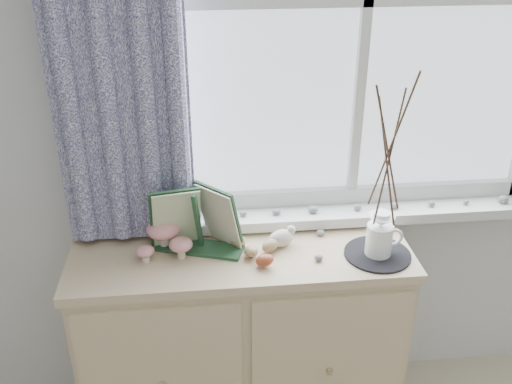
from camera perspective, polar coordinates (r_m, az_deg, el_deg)
sideboard at (r=2.28m, az=-1.42°, el=-14.75°), size 1.20×0.45×0.85m
botanical_book at (r=1.94m, az=-5.84°, el=-3.10°), size 0.38×0.24×0.25m
toadstool_cluster at (r=2.00m, az=-9.06°, el=-4.30°), size 0.19×0.17×0.11m
wooden_eggs at (r=1.98m, az=-0.02°, el=-5.75°), size 0.16×0.17×0.06m
songbird_figurine at (r=2.03m, az=2.52°, el=-4.54°), size 0.15×0.11×0.07m
crocheted_doily at (r=2.03m, az=12.04°, el=-6.10°), size 0.23×0.23×0.01m
twig_pitcher at (r=1.85m, az=13.21°, el=4.05°), size 0.25×0.25×0.69m
sideboard_pebbles at (r=2.04m, az=8.34°, el=-5.46°), size 0.25×0.19×0.02m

